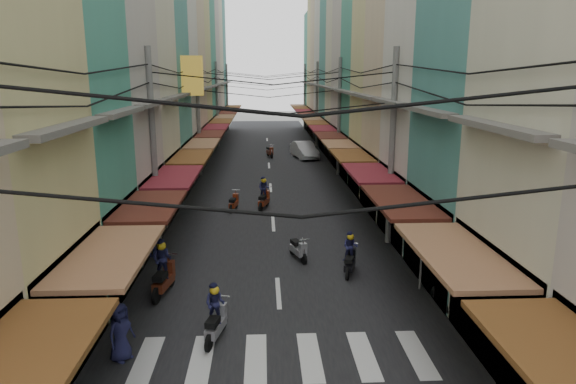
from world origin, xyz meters
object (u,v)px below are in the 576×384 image
object	(u,v)px
white_car	(304,158)
bicycle	(481,286)
market_umbrella	(513,235)
traffic_sign	(422,233)

from	to	relation	value
white_car	bicycle	xyz separation A→B (m)	(3.94, -27.18, 0.00)
bicycle	market_umbrella	distance (m)	2.79
market_umbrella	traffic_sign	xyz separation A→B (m)	(-2.39, 1.34, -0.30)
market_umbrella	traffic_sign	size ratio (longest dim) A/B	0.94
bicycle	traffic_sign	bearing A→B (deg)	117.19
bicycle	market_umbrella	size ratio (longest dim) A/B	0.64
white_car	traffic_sign	xyz separation A→B (m)	(1.71, -27.38, 2.02)
market_umbrella	traffic_sign	world-z (taller)	traffic_sign
white_car	traffic_sign	bearing A→B (deg)	-97.68
white_car	bicycle	size ratio (longest dim) A/B	2.97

